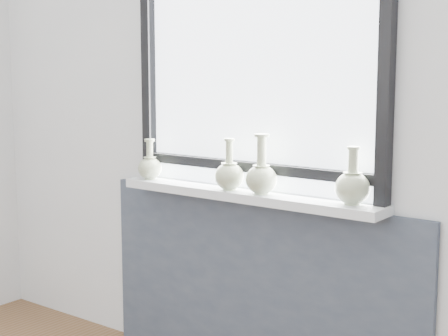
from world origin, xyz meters
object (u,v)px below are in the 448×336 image
Objects in this scene: windowsill at (246,195)px; vase_a at (150,166)px; vase_d at (352,186)px; vase_b at (229,174)px; vase_c at (261,176)px.

vase_a is (-0.56, -0.02, 0.08)m from windowsill.
vase_a reaches higher than windowsill.
windowsill is at bearing -179.70° from vase_d.
vase_b is at bearing -158.25° from windowsill.
vase_b is at bearing -176.98° from vase_d.
windowsill is 0.12m from vase_b.
vase_b reaches higher than vase_a.
windowsill is at bearing 164.39° from vase_c.
vase_d reaches higher than vase_b.
vase_b is 0.59m from vase_d.
windowsill is 5.06× the size of vase_c.
vase_a is 0.86× the size of vase_b.
vase_d reaches higher than windowsill.
vase_d is at bearing 3.02° from vase_b.
windowsill is 5.68× the size of vase_d.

